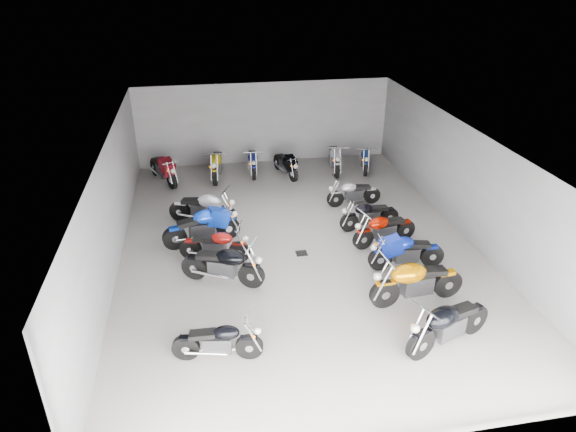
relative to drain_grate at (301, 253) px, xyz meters
name	(u,v)px	position (x,y,z in m)	size (l,w,h in m)	color
ground	(298,245)	(0.00, 0.50, -0.01)	(14.00, 14.00, 0.00)	gray
wall_back	(264,123)	(0.00, 7.50, 1.59)	(10.00, 0.10, 3.20)	gray
wall_left	(111,209)	(-5.00, 0.50, 1.59)	(0.10, 14.00, 3.20)	gray
wall_right	(466,182)	(5.00, 0.50, 1.59)	(0.10, 14.00, 3.20)	gray
ceiling	(299,139)	(0.00, 0.50, 3.21)	(10.00, 14.00, 0.04)	black
drain_grate	(301,253)	(0.00, 0.00, 0.00)	(0.32, 0.32, 0.01)	black
motorcycle_left_a	(218,341)	(-2.53, -3.85, 0.45)	(1.88, 0.47, 0.83)	black
motorcycle_left_c	(223,265)	(-2.24, -1.07, 0.53)	(2.08, 1.08, 0.98)	black
motorcycle_left_d	(216,245)	(-2.38, 0.08, 0.47)	(1.92, 0.67, 0.87)	black
motorcycle_left_e	(203,227)	(-2.69, 1.07, 0.54)	(2.26, 0.66, 1.00)	black
motorcycle_left_f	(203,208)	(-2.63, 2.36, 0.52)	(2.08, 0.96, 0.96)	black
motorcycle_right_a	(448,324)	(2.28, -4.29, 0.55)	(2.21, 0.98, 1.01)	black
motorcycle_right_b	(416,281)	(2.23, -2.69, 0.57)	(2.39, 0.52, 1.05)	black
motorcycle_right_c	(406,252)	(2.57, -1.21, 0.49)	(2.08, 0.43, 0.91)	black
motorcycle_right_d	(384,229)	(2.44, 0.12, 0.49)	(2.02, 0.62, 0.90)	black
motorcycle_right_e	(369,215)	(2.32, 1.13, 0.46)	(1.92, 0.44, 0.85)	black
motorcycle_right_f	(353,193)	(2.34, 2.82, 0.44)	(1.87, 0.39, 0.82)	black
motorcycle_back_a	(163,169)	(-3.99, 5.96, 0.53)	(1.06, 2.07, 0.97)	black
motorcycle_back_b	(217,164)	(-2.03, 6.06, 0.53)	(0.54, 2.24, 0.99)	black
motorcycle_back_c	(253,161)	(-0.64, 6.25, 0.48)	(0.43, 2.02, 0.89)	black
motorcycle_back_d	(286,164)	(0.57, 5.80, 0.46)	(0.64, 1.91, 0.86)	black
motorcycle_back_e	(335,158)	(2.52, 5.93, 0.53)	(0.54, 2.22, 0.98)	black
motorcycle_back_f	(365,158)	(3.72, 5.86, 0.47)	(0.66, 1.95, 0.87)	black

